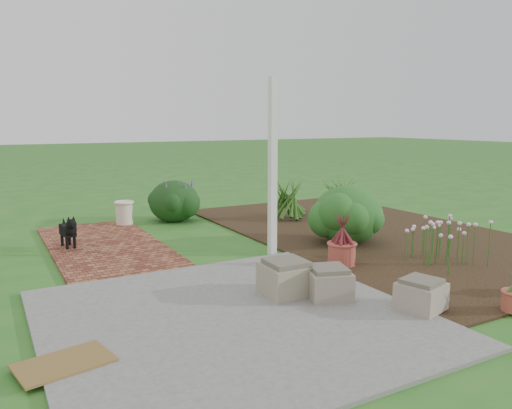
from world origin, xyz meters
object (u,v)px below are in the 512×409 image
stone_trough_near (421,296)px  evergreen_shrub (348,213)px  cream_ceramic_urn (124,213)px  black_dog (68,230)px

stone_trough_near → evergreen_shrub: 2.90m
stone_trough_near → evergreen_shrub: size_ratio=0.37×
cream_ceramic_urn → evergreen_shrub: 4.07m
black_dog → cream_ceramic_urn: (1.17, 1.35, -0.07)m
cream_ceramic_urn → evergreen_shrub: (2.72, -3.02, 0.24)m
stone_trough_near → cream_ceramic_urn: 5.84m
cream_ceramic_urn → stone_trough_near: bearing=-74.9°
black_dog → evergreen_shrub: evergreen_shrub is taller
stone_trough_near → evergreen_shrub: evergreen_shrub is taller
stone_trough_near → black_dog: black_dog is taller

